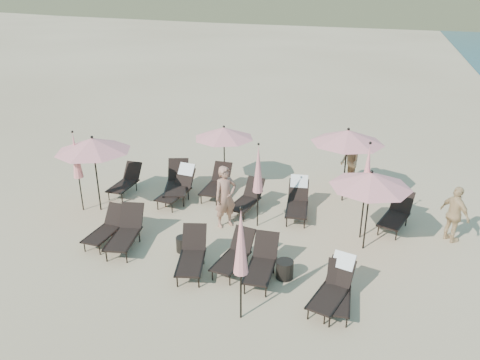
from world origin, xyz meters
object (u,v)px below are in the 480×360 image
(lounger_4, at_px, (334,285))
(umbrella_closed_0, at_px, (241,243))
(lounger_11, at_px, (396,214))
(side_table_1, at_px, (285,269))
(lounger_1, at_px, (126,231))
(lounger_10, at_px, (298,199))
(umbrella_open_2, at_px, (224,133))
(umbrella_open_3, at_px, (348,137))
(lounger_2, at_px, (192,254))
(lounger_5, at_px, (338,291))
(side_table_0, at_px, (183,244))
(lounger_0, at_px, (106,228))
(lounger_3, at_px, (262,262))
(lounger_6, at_px, (126,181))
(lounger_7, at_px, (177,182))
(lounger_13, at_px, (178,186))
(umbrella_open_0, at_px, (93,145))
(umbrella_closed_2, at_px, (76,156))
(beachgoer_b, at_px, (350,162))
(umbrella_open_1, at_px, (371,180))
(lounger_9, at_px, (247,198))
(beachgoer_c, at_px, (455,214))
(umbrella_closed_3, at_px, (258,169))
(umbrella_closed_1, at_px, (367,172))
(lounger_12, at_px, (234,254))
(beachgoer_a, at_px, (225,197))
(lounger_8, at_px, (217,183))

(lounger_4, height_order, umbrella_closed_0, umbrella_closed_0)
(lounger_11, xyz_separation_m, side_table_1, (-2.56, -3.51, -0.21))
(lounger_1, relative_size, lounger_10, 1.01)
(umbrella_open_2, bearing_deg, side_table_1, -56.49)
(lounger_4, relative_size, umbrella_open_3, 0.67)
(lounger_1, distance_m, lounger_2, 2.21)
(lounger_5, bearing_deg, side_table_0, 161.18)
(lounger_0, height_order, lounger_3, lounger_3)
(lounger_6, distance_m, lounger_7, 1.80)
(umbrella_open_2, bearing_deg, lounger_13, -123.60)
(umbrella_open_0, bearing_deg, umbrella_open_2, 43.49)
(lounger_3, xyz_separation_m, umbrella_closed_2, (-6.39, 1.91, 1.39))
(side_table_0, bearing_deg, beachgoer_b, 58.51)
(lounger_4, bearing_deg, lounger_5, -23.68)
(lounger_6, bearing_deg, umbrella_closed_0, -42.13)
(lounger_10, height_order, umbrella_closed_2, umbrella_closed_2)
(lounger_11, distance_m, umbrella_open_1, 2.34)
(lounger_2, height_order, lounger_3, lounger_2)
(lounger_6, distance_m, umbrella_open_3, 7.56)
(lounger_9, height_order, umbrella_closed_0, umbrella_closed_0)
(umbrella_open_1, height_order, side_table_0, umbrella_open_1)
(lounger_0, height_order, beachgoer_c, beachgoer_c)
(umbrella_closed_2, bearing_deg, umbrella_closed_3, 6.54)
(side_table_0, bearing_deg, umbrella_closed_1, 25.84)
(lounger_13, bearing_deg, lounger_10, 7.92)
(umbrella_open_2, xyz_separation_m, umbrella_closed_3, (1.90, -2.52, -0.17))
(lounger_12, relative_size, umbrella_closed_2, 0.60)
(side_table_1, bearing_deg, beachgoer_c, 37.88)
(lounger_2, height_order, beachgoer_a, beachgoer_a)
(lounger_0, height_order, lounger_7, lounger_7)
(lounger_4, xyz_separation_m, umbrella_open_2, (-4.50, 5.55, 1.50))
(lounger_0, xyz_separation_m, umbrella_closed_3, (3.77, 2.11, 1.39))
(lounger_6, bearing_deg, lounger_2, -43.10)
(umbrella_open_0, xyz_separation_m, beachgoer_c, (10.45, 1.22, -1.36))
(lounger_11, height_order, umbrella_open_2, umbrella_open_2)
(umbrella_open_2, bearing_deg, lounger_10, -26.50)
(umbrella_open_3, bearing_deg, beachgoer_b, 88.88)
(lounger_10, bearing_deg, lounger_5, -75.57)
(lounger_8, bearing_deg, umbrella_open_1, -22.60)
(umbrella_closed_2, height_order, beachgoer_b, umbrella_closed_2)
(lounger_10, xyz_separation_m, umbrella_open_2, (-2.89, 1.44, 1.46))
(lounger_8, distance_m, lounger_11, 5.82)
(umbrella_open_3, bearing_deg, lounger_6, -167.67)
(lounger_5, bearing_deg, umbrella_closed_3, 127.10)
(lounger_1, xyz_separation_m, side_table_1, (4.44, -0.17, -0.23))
(lounger_4, height_order, side_table_1, lounger_4)
(lounger_0, height_order, lounger_10, lounger_10)
(lounger_8, xyz_separation_m, lounger_11, (5.80, -0.56, -0.02))
(umbrella_open_1, xyz_separation_m, umbrella_open_2, (-5.00, 2.92, -0.05))
(lounger_2, xyz_separation_m, umbrella_open_2, (-0.96, 5.25, 1.53))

